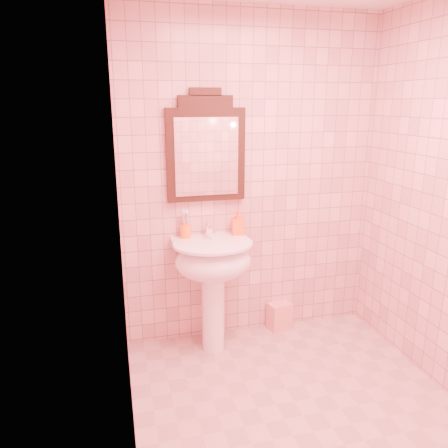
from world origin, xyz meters
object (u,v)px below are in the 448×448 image
object	(u,v)px
mirror	(206,150)
soap_dispenser	(238,223)
pedestal_sink	(213,268)
toothbrush_cup	(186,231)
towel	(279,316)

from	to	relation	value
mirror	soap_dispenser	size ratio (longest dim) A/B	4.24
pedestal_sink	soap_dispenser	xyz separation A→B (m)	(0.23, 0.14, 0.30)
toothbrush_cup	towel	bearing A→B (deg)	0.54
mirror	toothbrush_cup	size ratio (longest dim) A/B	4.25
pedestal_sink	toothbrush_cup	xyz separation A→B (m)	(-0.17, 0.16, 0.26)
pedestal_sink	towel	size ratio (longest dim) A/B	3.80
toothbrush_cup	pedestal_sink	bearing A→B (deg)	-43.33
soap_dispenser	towel	distance (m)	0.92
toothbrush_cup	soap_dispenser	xyz separation A→B (m)	(0.40, -0.02, 0.04)
mirror	soap_dispenser	xyz separation A→B (m)	(0.23, -0.06, -0.55)
pedestal_sink	mirror	world-z (taller)	mirror
pedestal_sink	towel	bearing A→B (deg)	15.57
mirror	toothbrush_cup	distance (m)	0.61
mirror	soap_dispenser	bearing A→B (deg)	-14.04
toothbrush_cup	soap_dispenser	distance (m)	0.40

